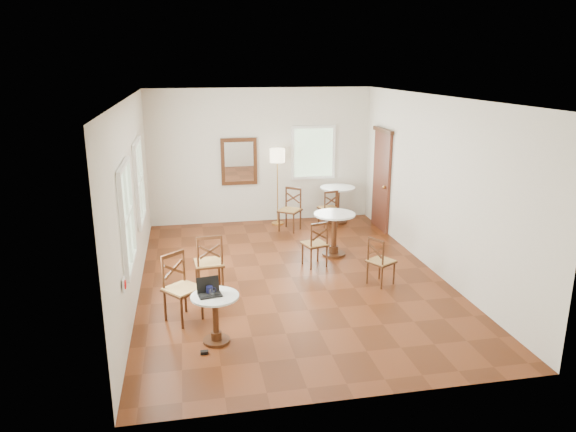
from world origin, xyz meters
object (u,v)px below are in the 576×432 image
object	(u,v)px
chair_mid_a	(315,244)
chair_back_a	(329,208)
cafe_table_mid	(334,229)
chair_back_b	(290,210)
cafe_table_back	(337,201)
floor_lamp	(277,161)
laptop	(209,290)
power_adapter	(204,352)
mouse	(215,294)
chair_near_a	(209,263)
cafe_table_near	(215,313)
navy_mug	(210,290)
chair_mid_b	(380,261)
water_glass	(212,294)
chair_near_b	(182,288)

from	to	relation	value
chair_mid_a	chair_back_a	bearing A→B (deg)	-126.17
cafe_table_mid	chair_back_b	xyz separation A→B (m)	(-0.50, 1.72, -0.05)
cafe_table_back	floor_lamp	world-z (taller)	floor_lamp
laptop	power_adapter	bearing A→B (deg)	-116.43
mouse	power_adapter	distance (m)	0.73
chair_near_a	laptop	distance (m)	1.60
chair_back_b	mouse	distance (m)	4.99
floor_lamp	chair_back_a	bearing A→B (deg)	-20.15
cafe_table_near	cafe_table_mid	bearing A→B (deg)	50.42
chair_mid_a	laptop	xyz separation A→B (m)	(-1.98, -2.35, 0.29)
chair_back_b	power_adapter	bearing A→B (deg)	-76.05
chair_near_a	chair_back_b	world-z (taller)	chair_near_a
cafe_table_near	navy_mug	bearing A→B (deg)	132.20
chair_near_a	chair_back_b	bearing A→B (deg)	-127.05
cafe_table_back	laptop	world-z (taller)	laptop
chair_back_a	chair_near_a	bearing A→B (deg)	38.45
chair_mid_b	cafe_table_mid	bearing A→B (deg)	-16.11
floor_lamp	navy_mug	distance (m)	5.40
water_glass	chair_mid_b	bearing A→B (deg)	27.69
cafe_table_mid	chair_back_b	distance (m)	1.79
floor_lamp	power_adapter	world-z (taller)	floor_lamp
chair_mid_b	laptop	bearing A→B (deg)	85.79
laptop	water_glass	size ratio (longest dim) A/B	3.10
chair_back_a	chair_back_b	world-z (taller)	chair_back_b
chair_back_b	chair_mid_a	bearing A→B (deg)	-52.76
navy_mug	chair_back_a	bearing A→B (deg)	58.63
chair_mid_b	floor_lamp	bearing A→B (deg)	-13.81
chair_back_b	water_glass	bearing A→B (deg)	-75.58
chair_mid_b	chair_back_b	world-z (taller)	chair_back_b
chair_near_b	chair_mid_a	bearing A→B (deg)	-3.60
chair_near_a	chair_back_a	world-z (taller)	chair_near_a
chair_mid_b	chair_back_a	world-z (taller)	chair_back_a
cafe_table_back	floor_lamp	size ratio (longest dim) A/B	0.48
navy_mug	water_glass	distance (m)	0.13
chair_back_a	water_glass	size ratio (longest dim) A/B	7.94
cafe_table_back	cafe_table_near	bearing A→B (deg)	-121.55
cafe_table_near	chair_back_b	xyz separation A→B (m)	(1.90, 4.61, 0.05)
cafe_table_mid	chair_back_a	size ratio (longest dim) A/B	0.97
chair_near_a	chair_mid_b	bearing A→B (deg)	170.43
cafe_table_near	chair_mid_b	bearing A→B (deg)	26.90
chair_back_b	floor_lamp	world-z (taller)	floor_lamp
cafe_table_back	mouse	size ratio (longest dim) A/B	7.85
floor_lamp	mouse	world-z (taller)	floor_lamp
chair_near_a	chair_mid_b	distance (m)	2.77
cafe_table_near	chair_mid_b	distance (m)	3.09
floor_lamp	navy_mug	bearing A→B (deg)	-109.19
chair_near_a	laptop	size ratio (longest dim) A/B	2.97
cafe_table_near	water_glass	bearing A→B (deg)	-116.73
cafe_table_near	floor_lamp	size ratio (longest dim) A/B	0.38
chair_near_a	chair_mid_a	distance (m)	2.06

